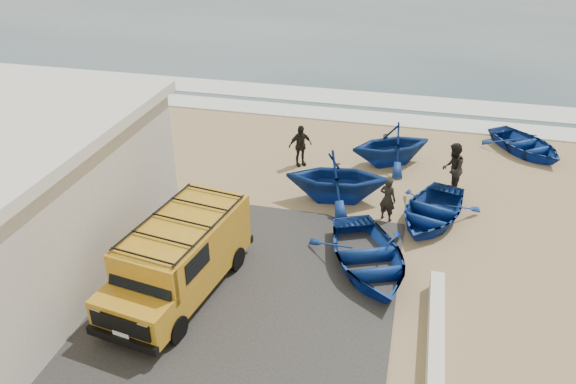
{
  "coord_description": "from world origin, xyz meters",
  "views": [
    {
      "loc": [
        3.97,
        -12.56,
        9.61
      ],
      "look_at": [
        0.38,
        2.15,
        1.2
      ],
      "focal_mm": 35.0,
      "sensor_mm": 36.0,
      "label": 1
    }
  ],
  "objects_px": {
    "parapet": "(435,362)",
    "boat_mid_left": "(337,177)",
    "boat_far_right": "(526,144)",
    "fisherman_back": "(300,146)",
    "boat_near_left": "(368,257)",
    "van": "(180,256)",
    "boat_near_right": "(432,211)",
    "fisherman_front": "(388,199)",
    "fisherman_middle": "(453,169)",
    "boat_far_left": "(391,144)"
  },
  "relations": [
    {
      "from": "boat_mid_left",
      "to": "boat_far_left",
      "type": "height_order",
      "value": "boat_mid_left"
    },
    {
      "from": "boat_mid_left",
      "to": "boat_far_left",
      "type": "distance_m",
      "value": 3.65
    },
    {
      "from": "van",
      "to": "fisherman_front",
      "type": "height_order",
      "value": "van"
    },
    {
      "from": "boat_near_right",
      "to": "boat_mid_left",
      "type": "height_order",
      "value": "boat_mid_left"
    },
    {
      "from": "parapet",
      "to": "boat_mid_left",
      "type": "xyz_separation_m",
      "value": [
        -3.39,
        7.07,
        0.64
      ]
    },
    {
      "from": "fisherman_front",
      "to": "fisherman_middle",
      "type": "xyz_separation_m",
      "value": [
        2.01,
        2.34,
        0.18
      ]
    },
    {
      "from": "boat_near_right",
      "to": "fisherman_back",
      "type": "xyz_separation_m",
      "value": [
        -4.98,
        2.98,
        0.44
      ]
    },
    {
      "from": "boat_mid_left",
      "to": "fisherman_front",
      "type": "relative_size",
      "value": 2.29
    },
    {
      "from": "parapet",
      "to": "van",
      "type": "distance_m",
      "value": 6.75
    },
    {
      "from": "boat_near_left",
      "to": "fisherman_back",
      "type": "xyz_separation_m",
      "value": [
        -3.3,
        6.03,
        0.39
      ]
    },
    {
      "from": "fisherman_middle",
      "to": "van",
      "type": "bearing_deg",
      "value": -35.15
    },
    {
      "from": "boat_far_left",
      "to": "fisherman_middle",
      "type": "bearing_deg",
      "value": 20.14
    },
    {
      "from": "boat_far_left",
      "to": "boat_mid_left",
      "type": "bearing_deg",
      "value": -55.66
    },
    {
      "from": "parapet",
      "to": "boat_near_left",
      "type": "xyz_separation_m",
      "value": [
        -1.9,
        3.43,
        0.14
      ]
    },
    {
      "from": "parapet",
      "to": "boat_near_left",
      "type": "distance_m",
      "value": 3.92
    },
    {
      "from": "boat_near_right",
      "to": "boat_far_right",
      "type": "relative_size",
      "value": 1.05
    },
    {
      "from": "parapet",
      "to": "van",
      "type": "relative_size",
      "value": 1.18
    },
    {
      "from": "boat_near_left",
      "to": "fisherman_back",
      "type": "distance_m",
      "value": 6.89
    },
    {
      "from": "van",
      "to": "boat_near_right",
      "type": "bearing_deg",
      "value": 47.94
    },
    {
      "from": "boat_mid_left",
      "to": "fisherman_middle",
      "type": "bearing_deg",
      "value": -76.21
    },
    {
      "from": "boat_far_right",
      "to": "fisherman_back",
      "type": "height_order",
      "value": "fisherman_back"
    },
    {
      "from": "van",
      "to": "fisherman_back",
      "type": "distance_m",
      "value": 8.26
    },
    {
      "from": "parapet",
      "to": "fisherman_middle",
      "type": "distance_m",
      "value": 8.59
    },
    {
      "from": "boat_far_left",
      "to": "van",
      "type": "bearing_deg",
      "value": -58.2
    },
    {
      "from": "boat_mid_left",
      "to": "fisherman_back",
      "type": "xyz_separation_m",
      "value": [
        -1.81,
        2.38,
        -0.1
      ]
    },
    {
      "from": "parapet",
      "to": "fisherman_back",
      "type": "distance_m",
      "value": 10.8
    },
    {
      "from": "boat_far_right",
      "to": "fisherman_middle",
      "type": "height_order",
      "value": "fisherman_middle"
    },
    {
      "from": "parapet",
      "to": "boat_far_right",
      "type": "bearing_deg",
      "value": 75.17
    },
    {
      "from": "boat_near_left",
      "to": "boat_mid_left",
      "type": "relative_size",
      "value": 1.17
    },
    {
      "from": "boat_near_right",
      "to": "boat_far_left",
      "type": "relative_size",
      "value": 1.14
    },
    {
      "from": "fisherman_front",
      "to": "boat_near_right",
      "type": "bearing_deg",
      "value": -147.75
    },
    {
      "from": "fisherman_back",
      "to": "parapet",
      "type": "bearing_deg",
      "value": -98.79
    },
    {
      "from": "boat_mid_left",
      "to": "fisherman_front",
      "type": "xyz_separation_m",
      "value": [
        1.77,
        -0.85,
        -0.16
      ]
    },
    {
      "from": "boat_far_right",
      "to": "fisherman_front",
      "type": "xyz_separation_m",
      "value": [
        -4.98,
        -6.48,
        0.4
      ]
    },
    {
      "from": "van",
      "to": "boat_near_left",
      "type": "distance_m",
      "value": 5.17
    },
    {
      "from": "parapet",
      "to": "fisherman_back",
      "type": "relative_size",
      "value": 3.69
    },
    {
      "from": "boat_far_left",
      "to": "fisherman_back",
      "type": "xyz_separation_m",
      "value": [
        -3.35,
        -0.92,
        -0.02
      ]
    },
    {
      "from": "fisherman_front",
      "to": "fisherman_middle",
      "type": "distance_m",
      "value": 3.08
    },
    {
      "from": "parapet",
      "to": "boat_near_left",
      "type": "relative_size",
      "value": 1.48
    },
    {
      "from": "boat_far_right",
      "to": "fisherman_middle",
      "type": "bearing_deg",
      "value": -162.28
    },
    {
      "from": "boat_near_right",
      "to": "fisherman_front",
      "type": "xyz_separation_m",
      "value": [
        -1.41,
        -0.26,
        0.38
      ]
    },
    {
      "from": "fisherman_front",
      "to": "boat_far_right",
      "type": "bearing_deg",
      "value": -105.65
    },
    {
      "from": "parapet",
      "to": "boat_mid_left",
      "type": "distance_m",
      "value": 7.87
    },
    {
      "from": "boat_far_left",
      "to": "boat_near_right",
      "type": "bearing_deg",
      "value": -7.94
    },
    {
      "from": "parapet",
      "to": "boat_near_left",
      "type": "bearing_deg",
      "value": 118.97
    },
    {
      "from": "boat_near_left",
      "to": "fisherman_middle",
      "type": "height_order",
      "value": "fisherman_middle"
    },
    {
      "from": "van",
      "to": "boat_near_left",
      "type": "xyz_separation_m",
      "value": [
        4.67,
        2.11,
        -0.7
      ]
    },
    {
      "from": "fisherman_middle",
      "to": "fisherman_back",
      "type": "bearing_deg",
      "value": -90.46
    },
    {
      "from": "boat_far_left",
      "to": "boat_far_right",
      "type": "height_order",
      "value": "boat_far_left"
    },
    {
      "from": "van",
      "to": "fisherman_middle",
      "type": "height_order",
      "value": "van"
    }
  ]
}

